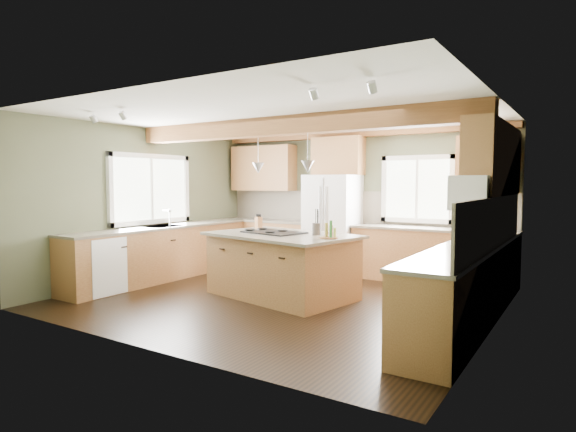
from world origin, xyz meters
The scene contains 37 objects.
floor centered at (0.00, 0.00, 0.00)m, with size 5.60×5.60×0.00m, color black.
ceiling centered at (0.00, 0.00, 2.60)m, with size 5.60×5.60×0.00m, color silver.
wall_back centered at (0.00, 2.50, 1.30)m, with size 5.60×5.60×0.00m, color #51563D.
wall_left centered at (-2.80, 0.00, 1.30)m, with size 5.00×5.00×0.00m, color #51563D.
wall_right centered at (2.80, 0.00, 1.30)m, with size 5.00×5.00×0.00m, color #51563D.
ceiling_beam centered at (0.00, 0.10, 2.47)m, with size 5.55×0.26×0.26m, color brown.
soffit_trim centered at (0.00, 2.40, 2.54)m, with size 5.55×0.20×0.10m, color brown.
backsplash_back centered at (0.00, 2.48, 1.21)m, with size 5.58×0.03×0.58m, color brown.
backsplash_right centered at (2.78, 0.05, 1.21)m, with size 0.03×3.70×0.58m, color brown.
base_cab_back_left centered at (-1.79, 2.20, 0.44)m, with size 2.02×0.60×0.88m, color brown.
counter_back_left centered at (-1.79, 2.20, 0.90)m, with size 2.06×0.64×0.04m, color brown.
base_cab_back_right centered at (1.49, 2.20, 0.44)m, with size 2.62×0.60×0.88m, color brown.
counter_back_right centered at (1.49, 2.20, 0.90)m, with size 2.66×0.64×0.04m, color brown.
base_cab_left centered at (-2.50, 0.05, 0.44)m, with size 0.60×3.70×0.88m, color brown.
counter_left centered at (-2.50, 0.05, 0.90)m, with size 0.64×3.74×0.04m, color brown.
base_cab_right centered at (2.50, 0.05, 0.44)m, with size 0.60×3.70×0.88m, color brown.
counter_right centered at (2.50, 0.05, 0.90)m, with size 0.64×3.74×0.04m, color brown.
upper_cab_back_left centered at (-1.99, 2.33, 1.95)m, with size 1.40×0.35×0.90m, color brown.
upper_cab_over_fridge centered at (-0.30, 2.33, 2.15)m, with size 0.96×0.35×0.70m, color brown.
upper_cab_right centered at (2.62, 0.90, 1.95)m, with size 0.35×2.20×0.90m, color brown.
upper_cab_back_corner centered at (2.30, 2.33, 1.95)m, with size 0.90×0.35×0.90m, color brown.
window_left centered at (-2.78, 0.05, 1.55)m, with size 0.04×1.60×1.05m, color white.
window_back centered at (1.15, 2.48, 1.55)m, with size 1.10×0.04×1.00m, color white.
sink centered at (-2.50, 0.05, 0.91)m, with size 0.50×0.65×0.03m, color #262628.
faucet centered at (-2.32, 0.05, 1.05)m, with size 0.02×0.02×0.28m, color #B2B2B7.
dishwasher centered at (-2.49, -1.25, 0.43)m, with size 0.60×0.60×0.84m, color white.
oven centered at (2.49, -1.25, 0.43)m, with size 0.60×0.72×0.84m, color white.
microwave centered at (2.58, -0.05, 1.55)m, with size 0.40×0.70×0.38m, color white.
pendant_left centered at (-0.57, 0.20, 1.88)m, with size 0.18×0.18×0.16m, color #B2B2B7.
pendant_right centered at (0.40, 0.00, 1.88)m, with size 0.18×0.18×0.16m, color #B2B2B7.
refrigerator centered at (-0.30, 2.12, 0.90)m, with size 0.90×0.74×1.80m, color silver.
island centered at (-0.09, 0.10, 0.44)m, with size 1.99×1.22×0.88m, color olive.
island_top centered at (-0.09, 0.10, 0.90)m, with size 2.13×1.35×0.04m, color brown.
cooktop centered at (-0.25, 0.13, 0.93)m, with size 0.86×0.58×0.02m, color black.
knife_block centered at (-0.86, 0.60, 1.01)m, with size 0.11×0.08×0.19m, color brown.
utensil_crock centered at (0.41, 0.24, 1.00)m, with size 0.13×0.13×0.17m, color #3A342F.
bottle_tray centered at (0.75, -0.04, 1.03)m, with size 0.25×0.25×0.23m, color brown, non-canonical shape.
Camera 1 is at (3.72, -5.71, 1.66)m, focal length 30.00 mm.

